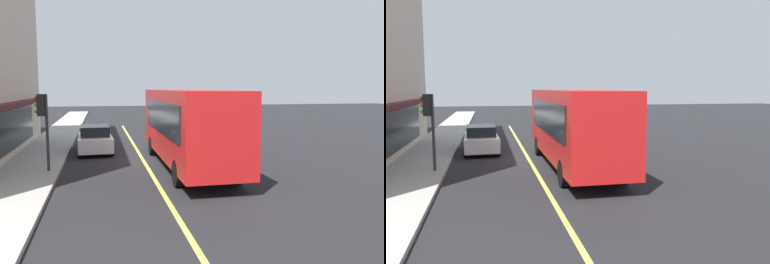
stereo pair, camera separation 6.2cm
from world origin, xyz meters
TOP-DOWN VIEW (x-y plane):
  - ground at (0.00, 0.00)m, footprint 120.00×120.00m
  - sidewalk at (0.00, 5.08)m, footprint 80.00×2.66m
  - lane_centre_stripe at (0.00, 0.00)m, footprint 36.00×0.16m
  - bus at (-2.48, -1.79)m, footprint 11.14×2.64m
  - traffic_light at (-2.76, 4.35)m, footprint 0.30×0.52m
  - car_white at (2.60, 2.36)m, footprint 4.37×1.99m

SIDE VIEW (x-z plane):
  - ground at x=0.00m, z-range 0.00..0.00m
  - lane_centre_stripe at x=0.00m, z-range 0.00..0.01m
  - sidewalk at x=0.00m, z-range 0.00..0.15m
  - car_white at x=2.60m, z-range -0.02..1.50m
  - bus at x=-2.48m, z-range 0.24..3.74m
  - traffic_light at x=-2.76m, z-range 0.93..4.13m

